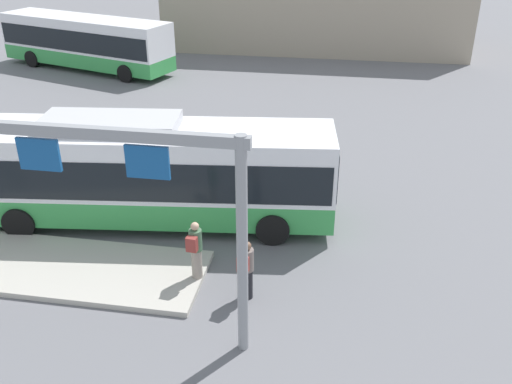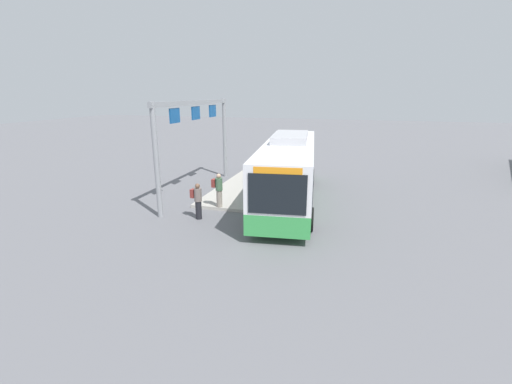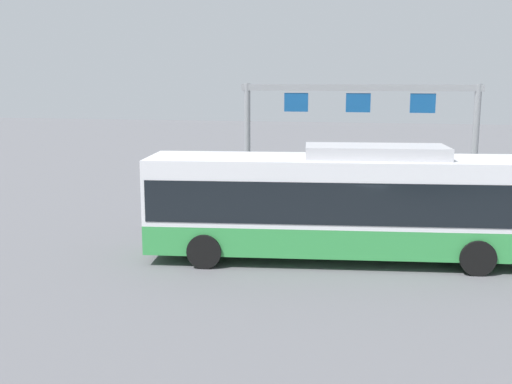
# 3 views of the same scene
# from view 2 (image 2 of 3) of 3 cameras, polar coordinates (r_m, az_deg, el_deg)

# --- Properties ---
(ground_plane) EXTENTS (120.00, 120.00, 0.00)m
(ground_plane) POSITION_cam_2_polar(r_m,az_deg,el_deg) (18.55, 5.28, -1.41)
(ground_plane) COLOR slate
(platform_curb) EXTENTS (10.00, 2.80, 0.16)m
(platform_curb) POSITION_cam_2_polar(r_m,az_deg,el_deg) (21.52, -1.49, 1.35)
(platform_curb) COLOR #B2ADA3
(platform_curb) RESTS_ON ground
(bus_main) EXTENTS (11.87, 3.87, 3.46)m
(bus_main) POSITION_cam_2_polar(r_m,az_deg,el_deg) (18.10, 5.43, 4.08)
(bus_main) COLOR green
(bus_main) RESTS_ON ground
(person_boarding) EXTENTS (0.37, 0.55, 1.67)m
(person_boarding) POSITION_cam_2_polar(r_m,az_deg,el_deg) (16.83, -6.22, 0.46)
(person_boarding) COLOR gray
(person_boarding) RESTS_ON platform_curb
(person_waiting_near) EXTENTS (0.42, 0.58, 1.67)m
(person_waiting_near) POSITION_cam_2_polar(r_m,az_deg,el_deg) (15.80, -9.64, -1.33)
(person_waiting_near) COLOR black
(person_waiting_near) RESTS_ON ground
(platform_sign_gantry) EXTENTS (8.81, 0.24, 5.20)m
(platform_sign_gantry) POSITION_cam_2_polar(r_m,az_deg,el_deg) (19.52, -9.82, 10.49)
(platform_sign_gantry) COLOR gray
(platform_sign_gantry) RESTS_ON ground
(trash_bin) EXTENTS (0.52, 0.52, 0.90)m
(trash_bin) POSITION_cam_2_polar(r_m,az_deg,el_deg) (24.75, 1.72, 4.56)
(trash_bin) COLOR #2D5133
(trash_bin) RESTS_ON platform_curb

